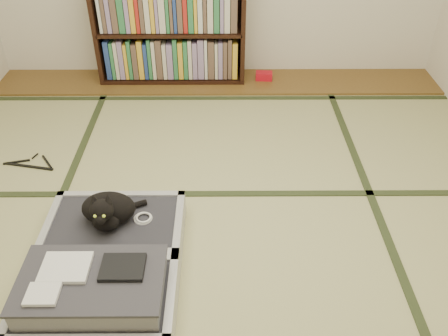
{
  "coord_description": "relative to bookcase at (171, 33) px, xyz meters",
  "views": [
    {
      "loc": [
        0.04,
        -1.97,
        1.98
      ],
      "look_at": [
        0.05,
        0.35,
        0.25
      ],
      "focal_mm": 38.0,
      "sensor_mm": 36.0,
      "label": 1
    }
  ],
  "objects": [
    {
      "name": "floor",
      "position": [
        0.41,
        -2.07,
        -0.45
      ],
      "size": [
        4.5,
        4.5,
        0.0
      ],
      "primitive_type": "plane",
      "color": "tan",
      "rests_on": "ground"
    },
    {
      "name": "wood_strip",
      "position": [
        0.41,
        -0.07,
        -0.44
      ],
      "size": [
        4.0,
        0.5,
        0.02
      ],
      "primitive_type": "cube",
      "color": "brown",
      "rests_on": "ground"
    },
    {
      "name": "red_item",
      "position": [
        0.84,
        -0.04,
        -0.4
      ],
      "size": [
        0.16,
        0.1,
        0.07
      ],
      "primitive_type": "cube",
      "rotation": [
        0.0,
        0.0,
        -0.08
      ],
      "color": "red",
      "rests_on": "wood_strip"
    },
    {
      "name": "tatami_borders",
      "position": [
        0.41,
        -1.58,
        -0.45
      ],
      "size": [
        4.0,
        4.5,
        0.01
      ],
      "color": "#2D381E",
      "rests_on": "ground"
    },
    {
      "name": "bookcase",
      "position": [
        0.0,
        0.0,
        0.0
      ],
      "size": [
        1.3,
        0.3,
        0.92
      ],
      "color": "black",
      "rests_on": "wood_strip"
    },
    {
      "name": "suitcase",
      "position": [
        -0.16,
        -2.39,
        -0.35
      ],
      "size": [
        0.77,
        1.02,
        0.3
      ],
      "color": "silver",
      "rests_on": "floor"
    },
    {
      "name": "cat",
      "position": [
        -0.18,
        -2.1,
        -0.2
      ],
      "size": [
        0.34,
        0.34,
        0.27
      ],
      "color": "black",
      "rests_on": "suitcase"
    },
    {
      "name": "cable_coil",
      "position": [
        0.0,
        -2.07,
        -0.29
      ],
      "size": [
        0.11,
        0.11,
        0.03
      ],
      "color": "white",
      "rests_on": "suitcase"
    },
    {
      "name": "hanger",
      "position": [
        -0.9,
        -1.34,
        -0.44
      ],
      "size": [
        0.37,
        0.2,
        0.01
      ],
      "color": "black",
      "rests_on": "floor"
    }
  ]
}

